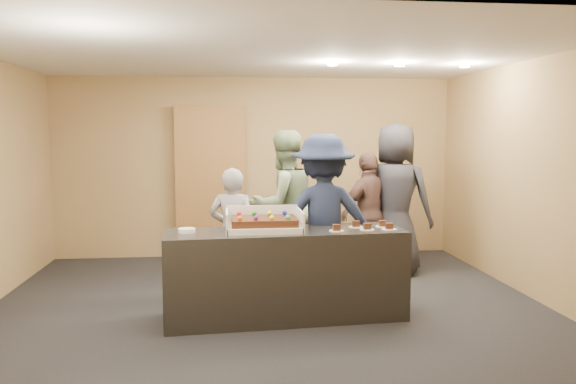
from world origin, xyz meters
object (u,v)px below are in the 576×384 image
Objects in this scene: serving_counter at (285,274)px; person_server_grey at (233,233)px; person_dark_suit at (395,199)px; person_brown_extra at (369,213)px; sheet_cake at (264,221)px; person_navy_man at (323,220)px; plate_stack at (187,230)px; person_sage_man at (283,206)px; storage_cabinet at (211,182)px; cake_box at (264,225)px.

serving_counter is 1.00m from person_server_grey.
person_dark_suit is (2.17, 0.89, 0.26)m from person_server_grey.
person_brown_extra reaches higher than person_server_grey.
sheet_cake is 2.53m from person_dark_suit.
person_navy_man is 1.15× the size of person_brown_extra.
person_sage_man is (1.10, 1.48, 0.03)m from plate_stack.
serving_counter is 1.54m from person_sage_man.
person_dark_suit is at bearing -145.80° from person_server_grey.
person_server_grey is at bearing 57.67° from person_dark_suit.
sheet_cake is 0.40× the size of person_brown_extra.
person_server_grey is 0.92× the size of person_brown_extra.
person_navy_man is at bearing 81.70° from person_dark_suit.
storage_cabinet reaches higher than person_dark_suit.
person_brown_extra is (1.51, 1.65, -0.14)m from cake_box.
serving_counter is 14.29× the size of plate_stack.
person_navy_man is 1.73m from person_dark_suit.
person_dark_suit reaches higher than serving_counter.
sheet_cake is 0.76m from plate_stack.
person_sage_man is at bearing -18.94° from person_brown_extra.
plate_stack is 3.15m from person_dark_suit.
person_brown_extra is at bearing -30.60° from storage_cabinet.
cake_box is 0.76m from plate_stack.
person_dark_suit is (0.36, 0.02, 0.19)m from person_brown_extra.
person_sage_man is at bearing -57.26° from storage_cabinet.
storage_cabinet is at bearing 101.80° from cake_box.
plate_stack is 0.97m from person_server_grey.
person_sage_man reaches higher than plate_stack.
sheet_cake is 0.90m from person_server_grey.
serving_counter is 2.15m from person_brown_extra.
serving_counter is at bearing 45.19° from person_navy_man.
cake_box is at bearing 4.19° from plate_stack.
sheet_cake is 0.44× the size of person_server_grey.
storage_cabinet reaches higher than cake_box.
person_server_grey is at bearing 21.41° from person_sage_man.
plate_stack is at bearing -177.91° from sheet_cake.
cake_box is 0.51× the size of person_server_grey.
person_server_grey is at bearing 111.38° from cake_box.
person_navy_man is (0.68, 0.45, -0.07)m from sheet_cake.
person_navy_man is at bearing 31.98° from cake_box.
serving_counter is 2.43m from person_dark_suit.
cake_box is 1.17× the size of sheet_cake.
person_server_grey is (0.46, 0.83, -0.18)m from plate_stack.
storage_cabinet is at bearing -80.71° from person_sage_man.
storage_cabinet is 2.99m from sheet_cake.
storage_cabinet reaches higher than plate_stack.
person_navy_man reaches higher than cake_box.
person_brown_extra is (0.83, 1.23, -0.12)m from person_navy_man.
sheet_cake is 3.85× the size of plate_stack.
storage_cabinet is at bearing -60.52° from person_brown_extra.
sheet_cake is (-0.21, 0.00, 0.55)m from serving_counter.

